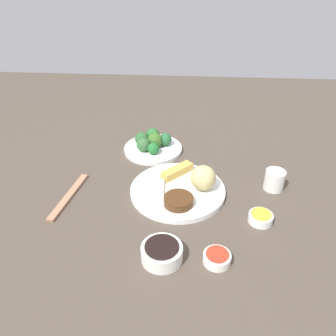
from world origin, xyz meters
TOP-DOWN VIEW (x-y plane):
  - tabletop at (0.00, 0.00)m, footprint 2.20×2.20m
  - main_plate at (0.02, -0.02)m, footprint 0.27×0.27m
  - rice_scoop at (0.02, -0.09)m, footprint 0.07×0.07m
  - spring_roll at (0.09, -0.01)m, footprint 0.10×0.10m
  - crab_rangoon_wonton at (0.01, 0.05)m, footprint 0.07×0.06m
  - stir_fry_heap at (-0.06, -0.02)m, footprint 0.08×0.08m
  - broccoli_plate at (0.25, 0.08)m, footprint 0.20×0.20m
  - broccoli_floret_0 at (0.26, 0.07)m, footprint 0.05×0.05m
  - broccoli_floret_1 at (0.23, 0.11)m, footprint 0.05×0.05m
  - broccoli_floret_2 at (0.27, 0.12)m, footprint 0.05×0.05m
  - broccoli_floret_3 at (0.27, 0.04)m, footprint 0.04×0.04m
  - broccoli_floret_4 at (0.21, 0.07)m, footprint 0.04×0.04m
  - broccoli_floret_5 at (0.30, 0.08)m, footprint 0.05×0.05m
  - soy_sauce_bowl at (-0.24, 0.01)m, footprint 0.09×0.09m
  - soy_sauce_bowl_liquid at (-0.24, 0.01)m, footprint 0.08×0.08m
  - sauce_ramekin_sweet_and_sour at (-0.24, -0.12)m, footprint 0.06×0.06m
  - sauce_ramekin_sweet_and_sour_liquid at (-0.24, -0.12)m, footprint 0.05×0.05m
  - sauce_ramekin_hot_mustard at (-0.09, -0.24)m, footprint 0.06×0.06m
  - sauce_ramekin_hot_mustard_liquid at (-0.09, -0.24)m, footprint 0.05×0.05m
  - teacup at (0.06, -0.30)m, footprint 0.06×0.06m
  - chopsticks_pair at (-0.03, 0.29)m, footprint 0.22×0.05m

SIDE VIEW (x-z plane):
  - tabletop at x=0.00m, z-range 0.00..0.02m
  - chopsticks_pair at x=-0.03m, z-range 0.02..0.03m
  - broccoli_plate at x=0.25m, z-range 0.02..0.03m
  - main_plate at x=0.02m, z-range 0.02..0.04m
  - sauce_ramekin_sweet_and_sour at x=-0.24m, z-range 0.02..0.04m
  - sauce_ramekin_hot_mustard at x=-0.09m, z-range 0.02..0.04m
  - soy_sauce_bowl at x=-0.24m, z-range 0.02..0.06m
  - crab_rangoon_wonton at x=0.01m, z-range 0.04..0.05m
  - sauce_ramekin_sweet_and_sour_liquid at x=-0.24m, z-range 0.04..0.05m
  - sauce_ramekin_hot_mustard_liquid at x=-0.09m, z-range 0.04..0.05m
  - stir_fry_heap at x=-0.06m, z-range 0.04..0.06m
  - spring_roll at x=0.09m, z-range 0.04..0.06m
  - teacup at x=0.06m, z-range 0.02..0.08m
  - broccoli_floret_4 at x=0.21m, z-range 0.03..0.07m
  - broccoli_floret_3 at x=0.27m, z-range 0.03..0.08m
  - broccoli_floret_1 at x=0.23m, z-range 0.03..0.08m
  - soy_sauce_bowl_liquid at x=-0.24m, z-range 0.06..0.06m
  - broccoli_floret_2 at x=0.27m, z-range 0.03..0.08m
  - broccoli_floret_5 at x=0.30m, z-range 0.03..0.08m
  - broccoli_floret_0 at x=0.26m, z-range 0.03..0.09m
  - rice_scoop at x=0.02m, z-range 0.04..0.11m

